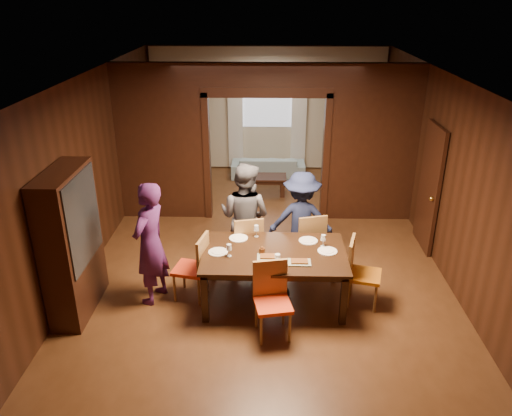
{
  "coord_description": "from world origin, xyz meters",
  "views": [
    {
      "loc": [
        0.04,
        -7.22,
        4.05
      ],
      "look_at": [
        -0.14,
        -0.4,
        1.05
      ],
      "focal_mm": 35.0,
      "sensor_mm": 36.0,
      "label": 1
    }
  ],
  "objects_px": {
    "chair_far_l": "(247,243)",
    "chair_far_r": "(308,240)",
    "dining_table": "(274,276)",
    "hutch": "(71,243)",
    "person_navy": "(301,220)",
    "chair_near": "(273,302)",
    "chair_left": "(190,267)",
    "sofa": "(268,166)",
    "person_purple": "(150,244)",
    "person_grey": "(245,217)",
    "chair_right": "(365,273)",
    "coffee_table": "(267,185)"
  },
  "relations": [
    {
      "from": "chair_far_l",
      "to": "chair_far_r",
      "type": "distance_m",
      "value": 0.95
    },
    {
      "from": "dining_table",
      "to": "chair_far_l",
      "type": "relative_size",
      "value": 2.03
    },
    {
      "from": "dining_table",
      "to": "hutch",
      "type": "distance_m",
      "value": 2.75
    },
    {
      "from": "chair_far_r",
      "to": "person_navy",
      "type": "bearing_deg",
      "value": -58.43
    },
    {
      "from": "person_navy",
      "to": "chair_near",
      "type": "height_order",
      "value": "person_navy"
    },
    {
      "from": "chair_left",
      "to": "dining_table",
      "type": "bearing_deg",
      "value": 99.6
    },
    {
      "from": "person_navy",
      "to": "sofa",
      "type": "bearing_deg",
      "value": -80.21
    },
    {
      "from": "person_purple",
      "to": "hutch",
      "type": "xyz_separation_m",
      "value": [
        -0.97,
        -0.25,
        0.12
      ]
    },
    {
      "from": "person_purple",
      "to": "person_navy",
      "type": "bearing_deg",
      "value": 135.88
    },
    {
      "from": "sofa",
      "to": "chair_near",
      "type": "bearing_deg",
      "value": 90.75
    },
    {
      "from": "chair_near",
      "to": "person_grey",
      "type": "bearing_deg",
      "value": 92.85
    },
    {
      "from": "person_grey",
      "to": "chair_right",
      "type": "height_order",
      "value": "person_grey"
    },
    {
      "from": "person_purple",
      "to": "chair_left",
      "type": "distance_m",
      "value": 0.65
    },
    {
      "from": "person_navy",
      "to": "coffee_table",
      "type": "height_order",
      "value": "person_navy"
    },
    {
      "from": "dining_table",
      "to": "chair_far_l",
      "type": "xyz_separation_m",
      "value": [
        -0.41,
        0.78,
        0.1
      ]
    },
    {
      "from": "chair_right",
      "to": "chair_near",
      "type": "xyz_separation_m",
      "value": [
        -1.26,
        -0.73,
        0.0
      ]
    },
    {
      "from": "sofa",
      "to": "chair_right",
      "type": "distance_m",
      "value": 5.32
    },
    {
      "from": "chair_left",
      "to": "coffee_table",
      "type": "bearing_deg",
      "value": 176.96
    },
    {
      "from": "dining_table",
      "to": "person_grey",
      "type": "bearing_deg",
      "value": 115.68
    },
    {
      "from": "chair_right",
      "to": "coffee_table",
      "type": "bearing_deg",
      "value": 33.18
    },
    {
      "from": "person_purple",
      "to": "chair_far_r",
      "type": "distance_m",
      "value": 2.44
    },
    {
      "from": "person_grey",
      "to": "chair_far_r",
      "type": "relative_size",
      "value": 1.77
    },
    {
      "from": "person_purple",
      "to": "chair_right",
      "type": "height_order",
      "value": "person_purple"
    },
    {
      "from": "person_purple",
      "to": "person_grey",
      "type": "xyz_separation_m",
      "value": [
        1.25,
        0.95,
        -0.02
      ]
    },
    {
      "from": "person_purple",
      "to": "hutch",
      "type": "height_order",
      "value": "hutch"
    },
    {
      "from": "person_grey",
      "to": "chair_near",
      "type": "xyz_separation_m",
      "value": [
        0.43,
        -1.71,
        -0.38
      ]
    },
    {
      "from": "chair_left",
      "to": "hutch",
      "type": "relative_size",
      "value": 0.48
    },
    {
      "from": "person_purple",
      "to": "person_navy",
      "type": "height_order",
      "value": "person_purple"
    },
    {
      "from": "dining_table",
      "to": "chair_far_l",
      "type": "bearing_deg",
      "value": 117.98
    },
    {
      "from": "sofa",
      "to": "chair_left",
      "type": "bearing_deg",
      "value": 77.9
    },
    {
      "from": "chair_far_r",
      "to": "hutch",
      "type": "relative_size",
      "value": 0.48
    },
    {
      "from": "hutch",
      "to": "person_grey",
      "type": "bearing_deg",
      "value": 28.24
    },
    {
      "from": "person_navy",
      "to": "coffee_table",
      "type": "bearing_deg",
      "value": -77.38
    },
    {
      "from": "chair_far_l",
      "to": "person_navy",
      "type": "bearing_deg",
      "value": -177.95
    },
    {
      "from": "person_navy",
      "to": "chair_left",
      "type": "distance_m",
      "value": 1.88
    },
    {
      "from": "sofa",
      "to": "chair_left",
      "type": "xyz_separation_m",
      "value": [
        -1.08,
        -5.03,
        0.24
      ]
    },
    {
      "from": "chair_near",
      "to": "hutch",
      "type": "height_order",
      "value": "hutch"
    },
    {
      "from": "dining_table",
      "to": "chair_left",
      "type": "xyz_separation_m",
      "value": [
        -1.17,
        0.05,
        0.1
      ]
    },
    {
      "from": "coffee_table",
      "to": "chair_right",
      "type": "height_order",
      "value": "chair_right"
    },
    {
      "from": "dining_table",
      "to": "chair_far_l",
      "type": "height_order",
      "value": "chair_far_l"
    },
    {
      "from": "person_grey",
      "to": "chair_far_l",
      "type": "distance_m",
      "value": 0.41
    },
    {
      "from": "chair_far_l",
      "to": "chair_right",
      "type": "bearing_deg",
      "value": 140.1
    },
    {
      "from": "person_grey",
      "to": "chair_right",
      "type": "distance_m",
      "value": 1.99
    },
    {
      "from": "coffee_table",
      "to": "chair_right",
      "type": "bearing_deg",
      "value": -71.58
    },
    {
      "from": "sofa",
      "to": "chair_far_l",
      "type": "distance_m",
      "value": 4.32
    },
    {
      "from": "person_purple",
      "to": "chair_right",
      "type": "xyz_separation_m",
      "value": [
        2.93,
        -0.04,
        -0.39
      ]
    },
    {
      "from": "person_grey",
      "to": "chair_near",
      "type": "distance_m",
      "value": 1.81
    },
    {
      "from": "coffee_table",
      "to": "chair_right",
      "type": "distance_m",
      "value": 4.28
    },
    {
      "from": "person_navy",
      "to": "coffee_table",
      "type": "distance_m",
      "value": 3.1
    },
    {
      "from": "sofa",
      "to": "coffee_table",
      "type": "relative_size",
      "value": 2.13
    }
  ]
}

